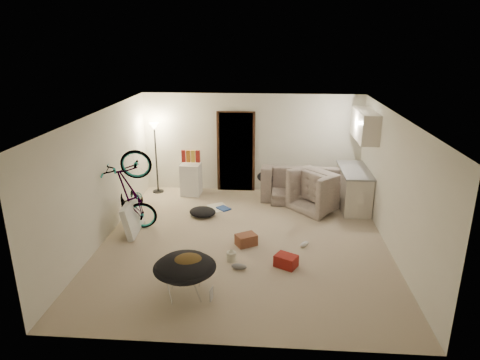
# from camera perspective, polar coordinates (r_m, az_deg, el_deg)

# --- Properties ---
(floor) EXTENTS (5.50, 6.00, 0.02)m
(floor) POSITION_cam_1_polar(r_m,az_deg,el_deg) (8.49, 0.54, -8.21)
(floor) COLOR #B6A48C
(floor) RESTS_ON ground
(ceiling) EXTENTS (5.50, 6.00, 0.02)m
(ceiling) POSITION_cam_1_polar(r_m,az_deg,el_deg) (7.69, 0.59, 8.78)
(ceiling) COLOR white
(ceiling) RESTS_ON wall_back
(wall_back) EXTENTS (5.50, 0.02, 2.50)m
(wall_back) POSITION_cam_1_polar(r_m,az_deg,el_deg) (10.90, 1.59, 4.93)
(wall_back) COLOR silver
(wall_back) RESTS_ON floor
(wall_front) EXTENTS (5.50, 0.02, 2.50)m
(wall_front) POSITION_cam_1_polar(r_m,az_deg,el_deg) (5.25, -1.58, -10.70)
(wall_front) COLOR silver
(wall_front) RESTS_ON floor
(wall_left) EXTENTS (0.02, 6.00, 2.50)m
(wall_left) POSITION_cam_1_polar(r_m,az_deg,el_deg) (8.62, -18.06, 0.30)
(wall_left) COLOR silver
(wall_left) RESTS_ON floor
(wall_right) EXTENTS (0.02, 6.00, 2.50)m
(wall_right) POSITION_cam_1_polar(r_m,az_deg,el_deg) (8.31, 19.92, -0.58)
(wall_right) COLOR silver
(wall_right) RESTS_ON floor
(doorway) EXTENTS (0.85, 0.10, 2.04)m
(doorway) POSITION_cam_1_polar(r_m,az_deg,el_deg) (10.94, -0.53, 3.75)
(doorway) COLOR black
(doorway) RESTS_ON floor
(door_trim) EXTENTS (0.97, 0.04, 2.10)m
(door_trim) POSITION_cam_1_polar(r_m,az_deg,el_deg) (10.91, -0.54, 3.71)
(door_trim) COLOR #371F13
(door_trim) RESTS_ON floor
(floor_lamp) EXTENTS (0.28, 0.28, 1.81)m
(floor_lamp) POSITION_cam_1_polar(r_m,az_deg,el_deg) (10.91, -11.25, 4.91)
(floor_lamp) COLOR black
(floor_lamp) RESTS_ON floor
(kitchen_counter) EXTENTS (0.60, 1.50, 0.88)m
(kitchen_counter) POSITION_cam_1_polar(r_m,az_deg,el_deg) (10.33, 14.86, -1.16)
(kitchen_counter) COLOR beige
(kitchen_counter) RESTS_ON floor
(counter_top) EXTENTS (0.64, 1.54, 0.04)m
(counter_top) POSITION_cam_1_polar(r_m,az_deg,el_deg) (10.19, 15.07, 1.28)
(counter_top) COLOR gray
(counter_top) RESTS_ON kitchen_counter
(kitchen_uppers) EXTENTS (0.38, 1.40, 0.65)m
(kitchen_uppers) POSITION_cam_1_polar(r_m,az_deg,el_deg) (9.97, 16.32, 7.03)
(kitchen_uppers) COLOR beige
(kitchen_uppers) RESTS_ON wall_right
(sofa) EXTENTS (2.26, 0.96, 0.65)m
(sofa) POSITION_cam_1_polar(r_m,az_deg,el_deg) (10.65, 8.89, -0.81)
(sofa) COLOR #3A423A
(sofa) RESTS_ON floor
(armchair) EXTENTS (1.41, 1.42, 0.70)m
(armchair) POSITION_cam_1_polar(r_m,az_deg,el_deg) (10.14, 10.98, -1.79)
(armchair) COLOR #3A423A
(armchair) RESTS_ON floor
(bicycle) EXTENTS (1.87, 0.99, 1.04)m
(bicycle) POSITION_cam_1_polar(r_m,az_deg,el_deg) (9.00, -14.12, -3.85)
(bicycle) COLOR black
(bicycle) RESTS_ON floor
(book_asset) EXTENTS (0.23, 0.19, 0.02)m
(book_asset) POSITION_cam_1_polar(r_m,az_deg,el_deg) (6.73, -4.01, -15.95)
(book_asset) COLOR maroon
(book_asset) RESTS_ON floor
(mini_fridge) EXTENTS (0.50, 0.50, 0.80)m
(mini_fridge) POSITION_cam_1_polar(r_m,az_deg,el_deg) (10.86, -6.53, 0.12)
(mini_fridge) COLOR white
(mini_fridge) RESTS_ON floor
(snack_box_0) EXTENTS (0.11, 0.08, 0.30)m
(snack_box_0) POSITION_cam_1_polar(r_m,az_deg,el_deg) (10.72, -7.54, 3.17)
(snack_box_0) COLOR maroon
(snack_box_0) RESTS_ON mini_fridge
(snack_box_1) EXTENTS (0.10, 0.07, 0.30)m
(snack_box_1) POSITION_cam_1_polar(r_m,az_deg,el_deg) (10.70, -6.91, 3.16)
(snack_box_1) COLOR #B56016
(snack_box_1) RESTS_ON mini_fridge
(snack_box_2) EXTENTS (0.10, 0.08, 0.30)m
(snack_box_2) POSITION_cam_1_polar(r_m,az_deg,el_deg) (10.68, -6.28, 3.15)
(snack_box_2) COLOR gold
(snack_box_2) RESTS_ON mini_fridge
(snack_box_3) EXTENTS (0.11, 0.08, 0.30)m
(snack_box_3) POSITION_cam_1_polar(r_m,az_deg,el_deg) (10.66, -5.64, 3.15)
(snack_box_3) COLOR maroon
(snack_box_3) RESTS_ON mini_fridge
(saucer_chair) EXTENTS (0.96, 0.96, 0.68)m
(saucer_chair) POSITION_cam_1_polar(r_m,az_deg,el_deg) (6.72, -7.34, -12.12)
(saucer_chair) COLOR silver
(saucer_chair) RESTS_ON floor
(hoodie) EXTENTS (0.61, 0.58, 0.22)m
(hoodie) POSITION_cam_1_polar(r_m,az_deg,el_deg) (6.59, -7.03, -10.78)
(hoodie) COLOR #523C1C
(hoodie) RESTS_ON saucer_chair
(sofa_drape) EXTENTS (0.61, 0.52, 0.28)m
(sofa_drape) POSITION_cam_1_polar(r_m,az_deg,el_deg) (10.54, 3.80, 0.41)
(sofa_drape) COLOR black
(sofa_drape) RESTS_ON sofa
(tv_box) EXTENTS (0.31, 1.00, 0.67)m
(tv_box) POSITION_cam_1_polar(r_m,az_deg,el_deg) (9.03, -14.11, -4.77)
(tv_box) COLOR silver
(tv_box) RESTS_ON floor
(drink_case_a) EXTENTS (0.46, 0.42, 0.22)m
(drink_case_a) POSITION_cam_1_polar(r_m,az_deg,el_deg) (8.31, 0.83, -7.96)
(drink_case_a) COLOR brown
(drink_case_a) RESTS_ON floor
(drink_case_b) EXTENTS (0.45, 0.41, 0.21)m
(drink_case_b) POSITION_cam_1_polar(r_m,az_deg,el_deg) (7.63, 6.15, -10.67)
(drink_case_b) COLOR maroon
(drink_case_b) RESTS_ON floor
(juicer) EXTENTS (0.17, 0.17, 0.25)m
(juicer) POSITION_cam_1_polar(r_m,az_deg,el_deg) (7.76, -1.16, -10.06)
(juicer) COLOR beige
(juicer) RESTS_ON floor
(newspaper) EXTENTS (0.63, 0.68, 0.01)m
(newspaper) POSITION_cam_1_polar(r_m,az_deg,el_deg) (10.09, -2.86, -3.66)
(newspaper) COLOR silver
(newspaper) RESTS_ON floor
(book_blue) EXTENTS (0.38, 0.38, 0.03)m
(book_blue) POSITION_cam_1_polar(r_m,az_deg,el_deg) (9.99, -2.20, -3.80)
(book_blue) COLOR #294895
(book_blue) RESTS_ON floor
(book_white) EXTENTS (0.24, 0.27, 0.02)m
(book_white) POSITION_cam_1_polar(r_m,az_deg,el_deg) (9.72, -5.89, -4.59)
(book_white) COLOR silver
(book_white) RESTS_ON floor
(shoe_1) EXTENTS (0.26, 0.25, 0.09)m
(shoe_1) POSITION_cam_1_polar(r_m,az_deg,el_deg) (10.79, 3.74, -1.92)
(shoe_1) COLOR slate
(shoe_1) RESTS_ON floor
(shoe_3) EXTENTS (0.28, 0.14, 0.10)m
(shoe_3) POSITION_cam_1_polar(r_m,az_deg,el_deg) (7.53, -0.12, -11.47)
(shoe_3) COLOR slate
(shoe_3) RESTS_ON floor
(shoe_4) EXTENTS (0.23, 0.26, 0.09)m
(shoe_4) POSITION_cam_1_polar(r_m,az_deg,el_deg) (8.37, 8.56, -8.45)
(shoe_4) COLOR white
(shoe_4) RESTS_ON floor
(clothes_lump_a) EXTENTS (0.69, 0.62, 0.19)m
(clothes_lump_a) POSITION_cam_1_polar(r_m,az_deg,el_deg) (9.62, -5.02, -4.26)
(clothes_lump_a) COLOR black
(clothes_lump_a) RESTS_ON floor
(clothes_lump_b) EXTENTS (0.55, 0.52, 0.13)m
(clothes_lump_b) POSITION_cam_1_polar(r_m,az_deg,el_deg) (10.47, 6.76, -2.55)
(clothes_lump_b) COLOR black
(clothes_lump_b) RESTS_ON floor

